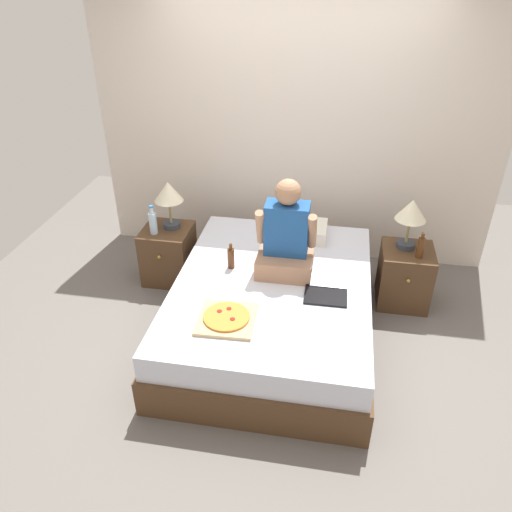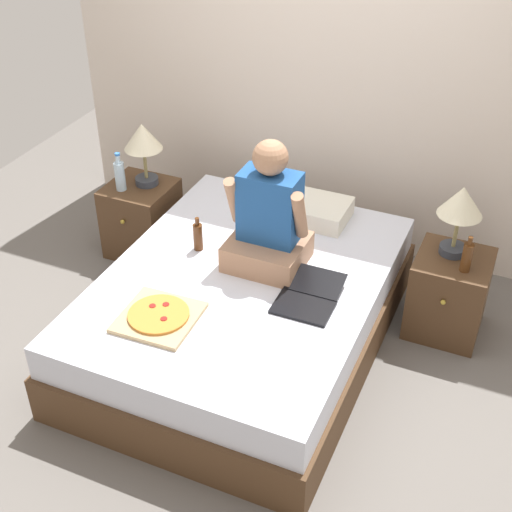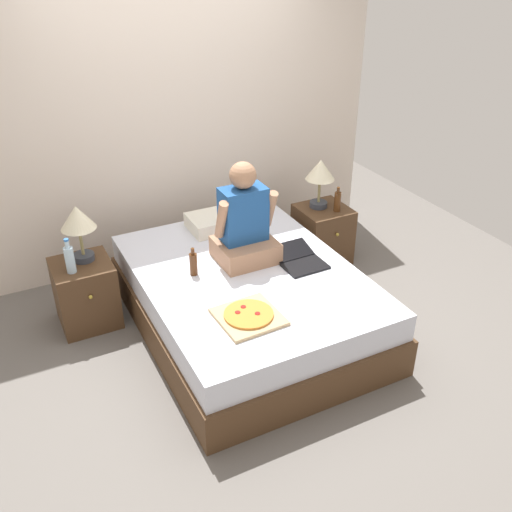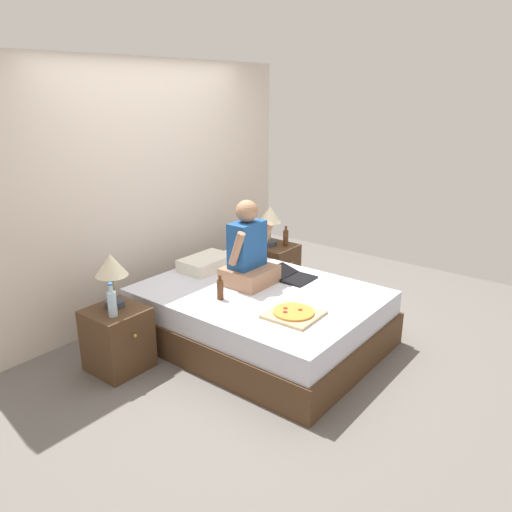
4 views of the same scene
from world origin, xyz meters
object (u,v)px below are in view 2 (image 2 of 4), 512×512
at_px(beer_bottle, 467,257).
at_px(laptop, 307,299).
at_px(nightstand_left, 142,218).
at_px(lamp_on_left_nightstand, 143,141).
at_px(bed, 244,311).
at_px(lamp_on_right_nightstand, 461,206).
at_px(pizza_box, 159,316).
at_px(person_seated, 269,220).
at_px(beer_bottle_on_bed, 198,236).
at_px(water_bottle, 120,175).
at_px(nightstand_right, 448,294).

height_order(beer_bottle, laptop, beer_bottle).
relative_size(nightstand_left, lamp_on_left_nightstand, 1.18).
bearing_deg(bed, lamp_on_right_nightstand, 32.81).
distance_m(lamp_on_right_nightstand, pizza_box, 1.82).
bearing_deg(person_seated, lamp_on_left_nightstand, 156.34).
distance_m(lamp_on_left_nightstand, lamp_on_right_nightstand, 2.11).
height_order(lamp_on_left_nightstand, pizza_box, lamp_on_left_nightstand).
xyz_separation_m(pizza_box, beer_bottle_on_bed, (-0.12, 0.68, 0.07)).
distance_m(beer_bottle, laptop, 0.96).
relative_size(beer_bottle, person_seated, 0.29).
distance_m(nightstand_left, lamp_on_right_nightstand, 2.23).
distance_m(person_seated, beer_bottle_on_bed, 0.48).
xyz_separation_m(nightstand_left, pizza_box, (0.84, -1.17, 0.26)).
xyz_separation_m(laptop, pizza_box, (-0.67, -0.46, -0.00)).
distance_m(nightstand_left, water_bottle, 0.40).
bearing_deg(nightstand_left, bed, -30.16).
relative_size(water_bottle, nightstand_right, 0.52).
distance_m(bed, pizza_box, 0.65).
height_order(water_bottle, pizza_box, water_bottle).
distance_m(water_bottle, person_seated, 1.30).
distance_m(nightstand_left, person_seated, 1.35).
distance_m(lamp_on_left_nightstand, person_seated, 1.23).
relative_size(nightstand_left, beer_bottle, 2.31).
bearing_deg(person_seated, nightstand_left, 159.19).
bearing_deg(water_bottle, beer_bottle_on_bed, -26.47).
height_order(nightstand_right, laptop, laptop).
distance_m(lamp_on_left_nightstand, beer_bottle_on_bed, 0.91).
bearing_deg(person_seated, nightstand_right, 23.53).
height_order(laptop, beer_bottle_on_bed, beer_bottle_on_bed).
height_order(lamp_on_right_nightstand, pizza_box, lamp_on_right_nightstand).
bearing_deg(nightstand_left, nightstand_right, 0.00).
relative_size(bed, pizza_box, 5.02).
bearing_deg(person_seated, pizza_box, -114.08).
xyz_separation_m(bed, beer_bottle_on_bed, (-0.37, 0.14, 0.35)).
bearing_deg(water_bottle, nightstand_left, 48.35).
height_order(lamp_on_left_nightstand, water_bottle, lamp_on_left_nightstand).
relative_size(lamp_on_left_nightstand, nightstand_right, 0.85).
relative_size(lamp_on_left_nightstand, person_seated, 0.58).
height_order(laptop, pizza_box, laptop).
distance_m(lamp_on_right_nightstand, beer_bottle, 0.29).
xyz_separation_m(lamp_on_left_nightstand, beer_bottle_on_bed, (0.68, -0.54, -0.26)).
bearing_deg(lamp_on_left_nightstand, nightstand_right, -1.34).
height_order(person_seated, laptop, person_seated).
bearing_deg(nightstand_left, person_seated, -20.81).
xyz_separation_m(lamp_on_left_nightstand, beer_bottle, (2.21, -0.15, -0.23)).
bearing_deg(water_bottle, person_seated, -15.82).
relative_size(beer_bottle, beer_bottle_on_bed, 1.05).
bearing_deg(pizza_box, nightstand_right, 41.06).
relative_size(nightstand_left, laptop, 1.27).
height_order(bed, laptop, laptop).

